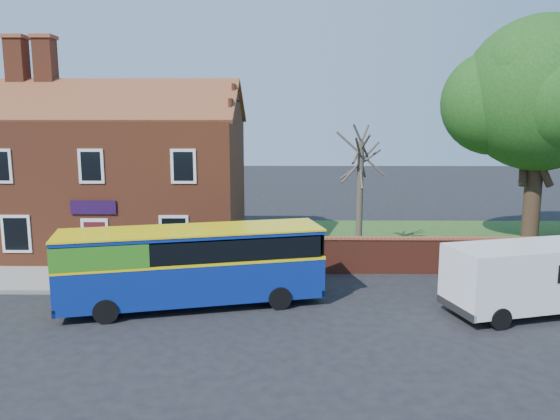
{
  "coord_description": "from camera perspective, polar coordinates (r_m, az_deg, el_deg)",
  "views": [
    {
      "loc": [
        1.43,
        -15.97,
        6.69
      ],
      "look_at": [
        1.2,
        5.0,
        3.12
      ],
      "focal_mm": 35.0,
      "sensor_mm": 36.0,
      "label": 1
    }
  ],
  "objects": [
    {
      "name": "ground",
      "position": [
        17.37,
        -4.25,
        -13.0
      ],
      "size": [
        120.0,
        120.0,
        0.0
      ],
      "primitive_type": "plane",
      "color": "black",
      "rests_on": "ground"
    },
    {
      "name": "pavement",
      "position": [
        24.22,
        -19.91,
        -6.81
      ],
      "size": [
        18.0,
        3.5,
        0.12
      ],
      "primitive_type": "cube",
      "color": "gray",
      "rests_on": "ground"
    },
    {
      "name": "kerb",
      "position": [
        22.67,
        -21.46,
        -8.0
      ],
      "size": [
        18.0,
        0.15,
        0.14
      ],
      "primitive_type": "cube",
      "color": "slate",
      "rests_on": "ground"
    },
    {
      "name": "grass_strip",
      "position": [
        31.9,
        21.92,
        -3.11
      ],
      "size": [
        26.0,
        12.0,
        0.04
      ],
      "primitive_type": "cube",
      "color": "#426B28",
      "rests_on": "ground"
    },
    {
      "name": "shop_building",
      "position": [
        28.92,
        -16.38,
        2.78
      ],
      "size": [
        12.3,
        8.13,
        10.5
      ],
      "color": "brown",
      "rests_on": "ground"
    },
    {
      "name": "boundary_wall",
      "position": [
        26.38,
        26.7,
        -4.25
      ],
      "size": [
        22.0,
        0.38,
        1.6
      ],
      "color": "maroon",
      "rests_on": "ground"
    },
    {
      "name": "bus",
      "position": [
        19.68,
        -9.99,
        -5.47
      ],
      "size": [
        9.49,
        4.45,
        2.81
      ],
      "rotation": [
        0.0,
        0.0,
        0.24
      ],
      "color": "navy",
      "rests_on": "ground"
    },
    {
      "name": "van_near",
      "position": [
        20.57,
        24.48,
        -6.25
      ],
      "size": [
        5.88,
        3.56,
        2.41
      ],
      "rotation": [
        0.0,
        0.0,
        0.26
      ],
      "color": "white",
      "rests_on": "ground"
    },
    {
      "name": "large_tree",
      "position": [
        30.11,
        25.53,
        10.43
      ],
      "size": [
        9.48,
        7.5,
        11.56
      ],
      "color": "black",
      "rests_on": "ground"
    },
    {
      "name": "bare_tree",
      "position": [
        26.98,
        8.34,
        1.92
      ],
      "size": [
        2.26,
        2.7,
        6.04
      ],
      "color": "#4C4238",
      "rests_on": "ground"
    }
  ]
}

